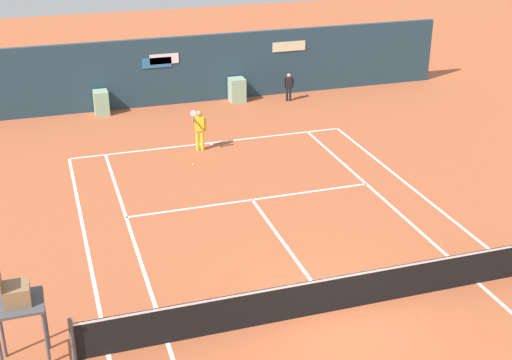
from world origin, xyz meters
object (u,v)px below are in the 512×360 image
Objects in this scene: ball_kid_left_post at (289,85)px; player_on_baseline at (199,127)px; tennis_ball_mid_court at (193,165)px; umpire_chair at (17,302)px.

player_on_baseline is at bearing 52.69° from ball_kid_left_post.
tennis_ball_mid_court is (-0.57, -1.35, -0.89)m from player_on_baseline.
tennis_ball_mid_court is at bearing 56.93° from ball_kid_left_post.
ball_kid_left_post is at bearing 143.28° from umpire_chair.
umpire_chair is 35.09× the size of tennis_ball_mid_court.
ball_kid_left_post is (11.66, 15.63, -0.87)m from umpire_chair.
umpire_chair is 19.53m from ball_kid_left_post.
player_on_baseline reaches higher than ball_kid_left_post.
tennis_ball_mid_court is (5.82, 9.56, -1.57)m from umpire_chair.
ball_kid_left_post is 8.46m from tennis_ball_mid_court.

